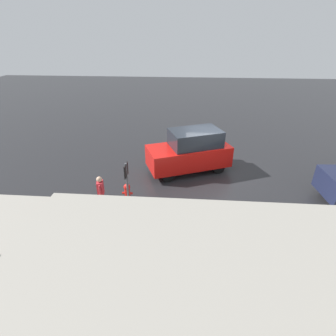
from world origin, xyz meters
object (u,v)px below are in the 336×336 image
fire_hydrant (127,193)px  pedestrian (101,189)px  moving_hatchback (190,151)px  sign_post (127,185)px

fire_hydrant → pedestrian: (0.99, 0.23, 0.28)m
moving_hatchback → fire_hydrant: 3.88m
moving_hatchback → fire_hydrant: bearing=49.3°
moving_hatchback → sign_post: size_ratio=1.77×
fire_hydrant → sign_post: size_ratio=0.33×
moving_hatchback → fire_hydrant: moving_hatchback is taller
sign_post → pedestrian: bearing=-38.8°
pedestrian → fire_hydrant: bearing=-167.1°
pedestrian → moving_hatchback: bearing=-138.1°
moving_hatchback → sign_post: bearing=63.4°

